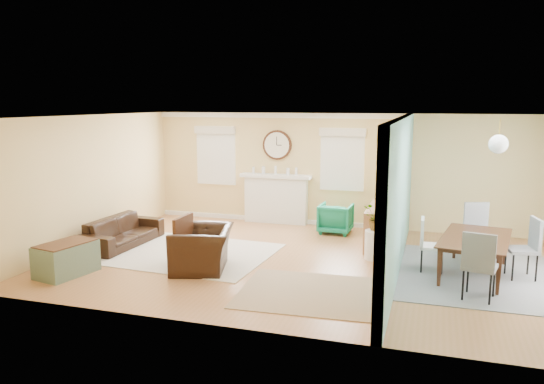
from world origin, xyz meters
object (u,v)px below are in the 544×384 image
Objects in this scene: sofa at (122,232)px; dining_table at (477,257)px; eames_chair at (202,249)px; green_chair at (336,218)px; credenza at (381,226)px.

sofa is 6.66m from dining_table.
green_chair is at bearing 136.98° from eames_chair.
sofa is 1.05× the size of dining_table.
credenza is at bearing 116.41° from eames_chair.
sofa is at bearing 32.26° from green_chair.
sofa is at bearing -163.02° from credenza.
credenza reaches higher than eames_chair.
dining_table is at bearing 143.34° from green_chair.
dining_table is (4.48, 1.05, -0.04)m from eames_chair.
dining_table reaches higher than green_chair.
green_chair is 3.53m from dining_table.
sofa is at bearing 100.27° from dining_table.
eames_chair is 0.61× the size of dining_table.
credenza is 2.21m from dining_table.
sofa is 1.26× the size of credenza.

